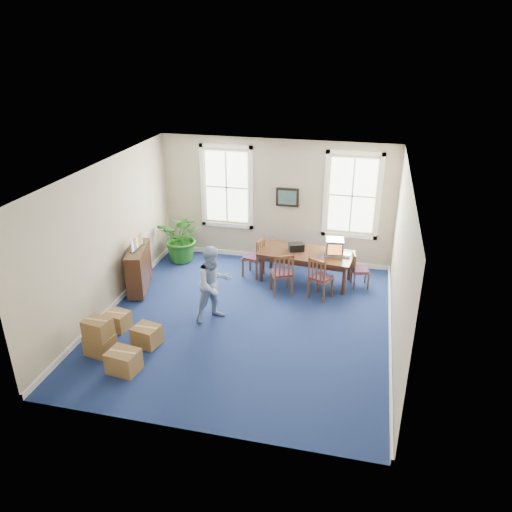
% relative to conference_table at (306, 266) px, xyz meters
% --- Properties ---
extents(floor, '(6.50, 6.50, 0.00)m').
position_rel_conference_table_xyz_m(floor, '(-0.97, -2.16, -0.38)').
color(floor, navy).
rests_on(floor, ground).
extents(ceiling, '(6.50, 6.50, 0.00)m').
position_rel_conference_table_xyz_m(ceiling, '(-0.97, -2.16, 2.82)').
color(ceiling, white).
rests_on(ceiling, ground).
extents(wall_back, '(6.50, 0.00, 6.50)m').
position_rel_conference_table_xyz_m(wall_back, '(-0.97, 1.09, 1.22)').
color(wall_back, tan).
rests_on(wall_back, ground).
extents(wall_front, '(6.50, 0.00, 6.50)m').
position_rel_conference_table_xyz_m(wall_front, '(-0.97, -5.41, 1.22)').
color(wall_front, tan).
rests_on(wall_front, ground).
extents(wall_left, '(0.00, 6.50, 6.50)m').
position_rel_conference_table_xyz_m(wall_left, '(-3.97, -2.16, 1.22)').
color(wall_left, tan).
rests_on(wall_left, ground).
extents(wall_right, '(0.00, 6.50, 6.50)m').
position_rel_conference_table_xyz_m(wall_right, '(2.03, -2.16, 1.22)').
color(wall_right, tan).
rests_on(wall_right, ground).
extents(baseboard_back, '(6.00, 0.04, 0.12)m').
position_rel_conference_table_xyz_m(baseboard_back, '(-0.97, 1.06, -0.32)').
color(baseboard_back, white).
rests_on(baseboard_back, ground).
extents(baseboard_left, '(0.04, 6.50, 0.12)m').
position_rel_conference_table_xyz_m(baseboard_left, '(-3.94, -2.16, -0.32)').
color(baseboard_left, white).
rests_on(baseboard_left, ground).
extents(baseboard_right, '(0.04, 6.50, 0.12)m').
position_rel_conference_table_xyz_m(baseboard_right, '(2.00, -2.16, -0.32)').
color(baseboard_right, white).
rests_on(baseboard_right, ground).
extents(window_left, '(1.40, 0.12, 2.20)m').
position_rel_conference_table_xyz_m(window_left, '(-2.27, 1.07, 1.52)').
color(window_left, white).
rests_on(window_left, ground).
extents(window_right, '(1.40, 0.12, 2.20)m').
position_rel_conference_table_xyz_m(window_right, '(0.93, 1.07, 1.52)').
color(window_right, white).
rests_on(window_right, ground).
extents(wall_picture, '(0.58, 0.06, 0.48)m').
position_rel_conference_table_xyz_m(wall_picture, '(-0.67, 1.04, 1.37)').
color(wall_picture, black).
rests_on(wall_picture, ground).
extents(conference_table, '(2.30, 1.23, 0.75)m').
position_rel_conference_table_xyz_m(conference_table, '(0.00, 0.00, 0.00)').
color(conference_table, '#412415').
rests_on(conference_table, ground).
extents(crt_tv, '(0.47, 0.50, 0.38)m').
position_rel_conference_table_xyz_m(crt_tv, '(0.65, 0.05, 0.57)').
color(crt_tv, '#B7B7BC').
rests_on(crt_tv, conference_table).
extents(game_console, '(0.19, 0.23, 0.06)m').
position_rel_conference_table_xyz_m(game_console, '(0.95, 0.00, 0.40)').
color(game_console, white).
rests_on(game_console, conference_table).
extents(equipment_bag, '(0.41, 0.34, 0.18)m').
position_rel_conference_table_xyz_m(equipment_bag, '(-0.25, 0.05, 0.47)').
color(equipment_bag, black).
rests_on(equipment_bag, conference_table).
extents(chair_near_left, '(0.61, 0.61, 1.04)m').
position_rel_conference_table_xyz_m(chair_near_left, '(-0.45, -0.75, 0.14)').
color(chair_near_left, brown).
rests_on(chair_near_left, ground).
extents(chair_near_right, '(0.60, 0.60, 1.01)m').
position_rel_conference_table_xyz_m(chair_near_right, '(0.45, -0.75, 0.13)').
color(chair_near_right, brown).
rests_on(chair_near_right, ground).
extents(chair_end_left, '(0.54, 0.54, 0.99)m').
position_rel_conference_table_xyz_m(chair_end_left, '(-1.30, 0.00, 0.12)').
color(chair_end_left, brown).
rests_on(chair_end_left, ground).
extents(chair_end_right, '(0.47, 0.47, 0.86)m').
position_rel_conference_table_xyz_m(chair_end_right, '(1.30, 0.00, 0.05)').
color(chair_end_right, brown).
rests_on(chair_end_right, ground).
extents(man, '(1.01, 1.01, 1.65)m').
position_rel_conference_table_xyz_m(man, '(-1.61, -2.20, 0.45)').
color(man, '#849BC4').
rests_on(man, ground).
extents(credenza, '(0.68, 1.33, 1.00)m').
position_rel_conference_table_xyz_m(credenza, '(-3.72, -1.35, 0.12)').
color(credenza, '#412415').
rests_on(credenza, ground).
extents(brochure_rack, '(0.34, 0.69, 0.30)m').
position_rel_conference_table_xyz_m(brochure_rack, '(-3.70, -1.35, 0.78)').
color(brochure_rack, '#99999E').
rests_on(brochure_rack, credenza).
extents(potted_plant, '(1.22, 1.07, 1.33)m').
position_rel_conference_table_xyz_m(potted_plant, '(-3.30, 0.41, 0.29)').
color(potted_plant, '#1D5A17').
rests_on(potted_plant, ground).
extents(cardboard_boxes, '(1.63, 1.63, 0.77)m').
position_rel_conference_table_xyz_m(cardboard_boxes, '(-3.14, -3.80, 0.01)').
color(cardboard_boxes, olive).
rests_on(cardboard_boxes, ground).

